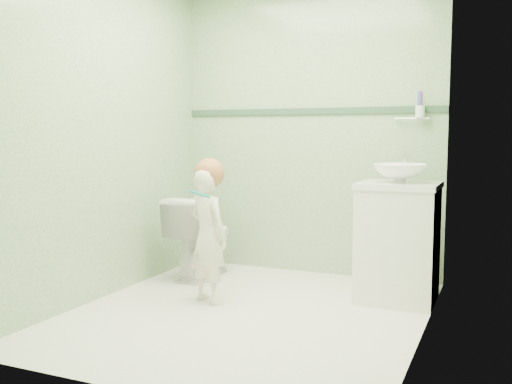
% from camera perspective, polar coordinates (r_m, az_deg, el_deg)
% --- Properties ---
extents(ground, '(2.50, 2.50, 0.00)m').
position_cam_1_polar(ground, '(3.81, -0.92, -11.97)').
color(ground, white).
rests_on(ground, ground).
extents(room_shell, '(2.50, 2.54, 2.40)m').
position_cam_1_polar(room_shell, '(3.63, -0.95, 6.39)').
color(room_shell, '#83AC7A').
rests_on(room_shell, ground).
extents(trim_stripe, '(2.20, 0.02, 0.05)m').
position_cam_1_polar(trim_stripe, '(4.79, 5.25, 8.00)').
color(trim_stripe, '#305239').
rests_on(trim_stripe, room_shell).
extents(vanity, '(0.52, 0.50, 0.80)m').
position_cam_1_polar(vanity, '(4.13, 13.92, -5.02)').
color(vanity, silver).
rests_on(vanity, ground).
extents(counter, '(0.54, 0.52, 0.04)m').
position_cam_1_polar(counter, '(4.07, 14.06, 0.66)').
color(counter, white).
rests_on(counter, vanity).
extents(basin, '(0.37, 0.37, 0.13)m').
position_cam_1_polar(basin, '(4.07, 14.09, 1.84)').
color(basin, white).
rests_on(basin, counter).
extents(faucet, '(0.03, 0.13, 0.18)m').
position_cam_1_polar(faucet, '(4.25, 14.53, 3.06)').
color(faucet, silver).
rests_on(faucet, counter).
extents(cup_holder, '(0.26, 0.07, 0.21)m').
position_cam_1_polar(cup_holder, '(4.53, 15.91, 7.72)').
color(cup_holder, silver).
rests_on(cup_holder, room_shell).
extents(toilet, '(0.38, 0.66, 0.67)m').
position_cam_1_polar(toilet, '(4.69, -5.47, -4.42)').
color(toilet, white).
rests_on(toilet, ground).
extents(toddler, '(0.40, 0.34, 0.93)m').
position_cam_1_polar(toddler, '(3.96, -4.77, -4.37)').
color(toddler, beige).
rests_on(toddler, ground).
extents(hair_cap, '(0.21, 0.21, 0.21)m').
position_cam_1_polar(hair_cap, '(3.93, -4.64, 1.86)').
color(hair_cap, '#A06237').
rests_on(hair_cap, toddler).
extents(teal_toothbrush, '(0.11, 0.14, 0.08)m').
position_cam_1_polar(teal_toothbrush, '(3.79, -5.58, -0.13)').
color(teal_toothbrush, '#0C948F').
rests_on(teal_toothbrush, toddler).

